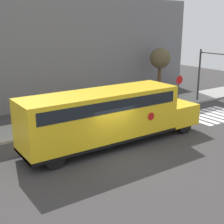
{
  "coord_description": "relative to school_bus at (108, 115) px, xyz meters",
  "views": [
    {
      "loc": [
        -8.85,
        -12.34,
        6.77
      ],
      "look_at": [
        1.01,
        2.05,
        1.74
      ],
      "focal_mm": 50.0,
      "sensor_mm": 36.0,
      "label": 1
    }
  ],
  "objects": [
    {
      "name": "tree_near_sidewalk",
      "position": [
        10.76,
        7.47,
        1.69
      ],
      "size": [
        1.9,
        1.9,
        4.55
      ],
      "color": "brown",
      "rests_on": "ground"
    },
    {
      "name": "sidewalk_strip",
      "position": [
        -0.41,
        4.95,
        -1.73
      ],
      "size": [
        44.0,
        3.0,
        0.15
      ],
      "color": "#9E9E99",
      "rests_on": "ground"
    },
    {
      "name": "crosswalk_stripes",
      "position": [
        9.89,
        0.45,
        -1.8
      ],
      "size": [
        4.7,
        3.2,
        0.01
      ],
      "color": "white",
      "rests_on": "ground"
    },
    {
      "name": "school_bus",
      "position": [
        0.0,
        0.0,
        0.0
      ],
      "size": [
        11.23,
        2.57,
        3.17
      ],
      "color": "yellow",
      "rests_on": "ground"
    },
    {
      "name": "building_backdrop",
      "position": [
        -0.41,
        11.45,
        2.61
      ],
      "size": [
        32.0,
        4.0,
        8.84
      ],
      "color": "slate",
      "rests_on": "ground"
    },
    {
      "name": "stop_sign",
      "position": [
        10.1,
        4.31,
        -0.16
      ],
      "size": [
        0.73,
        0.1,
        2.47
      ],
      "color": "#38383A",
      "rests_on": "ground"
    },
    {
      "name": "ground_plane",
      "position": [
        -0.41,
        -1.55,
        -1.81
      ],
      "size": [
        60.0,
        60.0,
        0.0
      ],
      "primitive_type": "plane",
      "color": "#3A3838"
    },
    {
      "name": "traffic_light",
      "position": [
        12.25,
        2.96,
        1.25
      ],
      "size": [
        0.28,
        3.17,
        4.57
      ],
      "color": "#38383A",
      "rests_on": "ground"
    }
  ]
}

